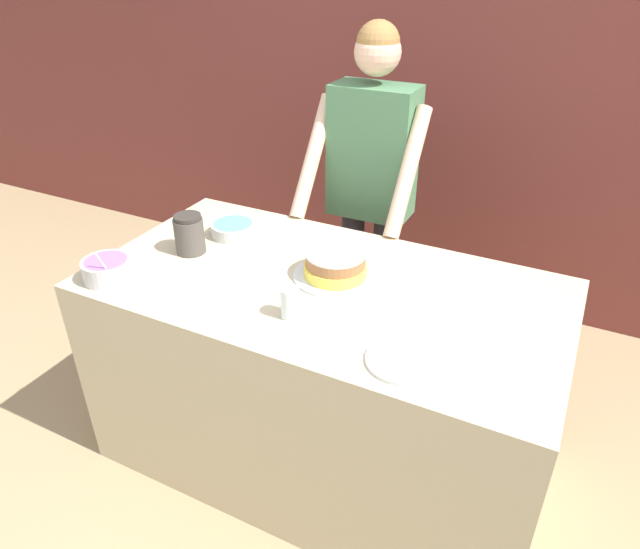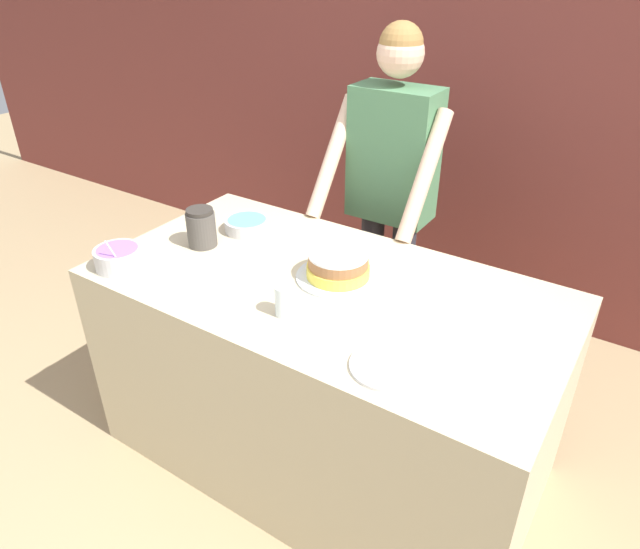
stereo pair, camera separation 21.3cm
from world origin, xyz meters
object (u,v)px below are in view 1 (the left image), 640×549
(drinking_glass, at_px, (290,303))
(ceramic_plate, at_px, (403,360))
(cake, at_px, (335,266))
(stoneware_jar, at_px, (189,234))
(person_baker, at_px, (371,172))
(frosting_bowl_blue, at_px, (233,228))
(frosting_bowl_purple, at_px, (107,269))

(drinking_glass, distance_m, ceramic_plate, 0.45)
(cake, distance_m, ceramic_plate, 0.57)
(stoneware_jar, bearing_deg, person_baker, 61.01)
(person_baker, height_order, ceramic_plate, person_baker)
(frosting_bowl_blue, bearing_deg, frosting_bowl_purple, -111.67)
(person_baker, bearing_deg, drinking_glass, -82.52)
(cake, relative_size, stoneware_jar, 1.96)
(person_baker, xyz_separation_m, drinking_glass, (0.14, -1.09, -0.09))
(frosting_bowl_blue, bearing_deg, person_baker, 57.59)
(frosting_bowl_purple, distance_m, drinking_glass, 0.77)
(person_baker, relative_size, stoneware_jar, 10.49)
(ceramic_plate, bearing_deg, stoneware_jar, 164.29)
(frosting_bowl_blue, bearing_deg, cake, -13.20)
(frosting_bowl_blue, xyz_separation_m, drinking_glass, (0.54, -0.45, 0.03))
(stoneware_jar, bearing_deg, drinking_glass, -21.02)
(person_baker, relative_size, frosting_bowl_blue, 8.76)
(cake, bearing_deg, stoneware_jar, -172.51)
(frosting_bowl_blue, distance_m, drinking_glass, 0.71)
(person_baker, relative_size, frosting_bowl_purple, 9.32)
(cake, bearing_deg, frosting_bowl_blue, 166.80)
(ceramic_plate, bearing_deg, frosting_bowl_blue, 152.43)
(frosting_bowl_blue, height_order, stoneware_jar, stoneware_jar)
(frosting_bowl_blue, height_order, ceramic_plate, frosting_bowl_blue)
(drinking_glass, bearing_deg, cake, 85.56)
(person_baker, height_order, stoneware_jar, person_baker)
(person_baker, height_order, drinking_glass, person_baker)
(person_baker, distance_m, drinking_glass, 1.10)
(stoneware_jar, bearing_deg, ceramic_plate, -15.71)
(frosting_bowl_purple, relative_size, frosting_bowl_blue, 0.94)
(frosting_bowl_purple, bearing_deg, frosting_bowl_blue, 68.33)
(drinking_glass, bearing_deg, stoneware_jar, 158.98)
(cake, relative_size, frosting_bowl_purple, 1.74)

